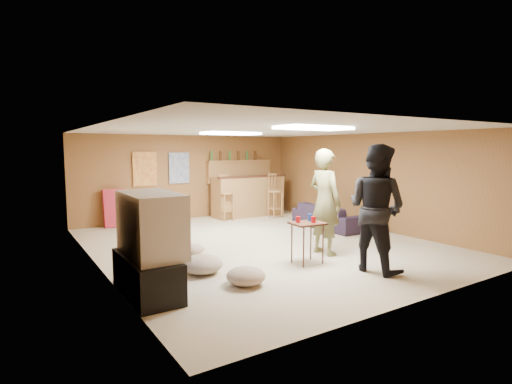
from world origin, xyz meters
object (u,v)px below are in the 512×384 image
sofa (329,216)px  tv_body (151,224)px  bar_counter (248,196)px  tray_table (307,243)px  person_black (376,208)px  person_olive (325,202)px

sofa → tv_body: bearing=113.4°
bar_counter → tv_body: bearing=-133.0°
tv_body → tray_table: size_ratio=1.64×
sofa → tray_table: (-2.31, -2.00, 0.06)m
sofa → tray_table: bearing=131.9°
bar_counter → person_black: size_ratio=1.04×
tv_body → person_black: (3.18, -0.84, 0.06)m
tv_body → person_olive: 3.19m
sofa → tray_table: 3.06m
person_olive → tray_table: 0.92m
bar_counter → sofa: bearing=-74.0°
tray_table → sofa: bearing=40.8°
bar_counter → person_black: person_black is taller
tv_body → person_olive: size_ratio=0.60×
tray_table → tv_body: bearing=179.8°
tray_table → bar_counter: bearing=70.2°
person_olive → person_black: 1.13m
tv_body → tray_table: (2.54, -0.01, -0.56)m
tv_body → bar_counter: size_ratio=0.55×
bar_counter → sofa: bar_counter is taller
tv_body → tray_table: bearing=-0.2°
person_black → sofa: size_ratio=1.02×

